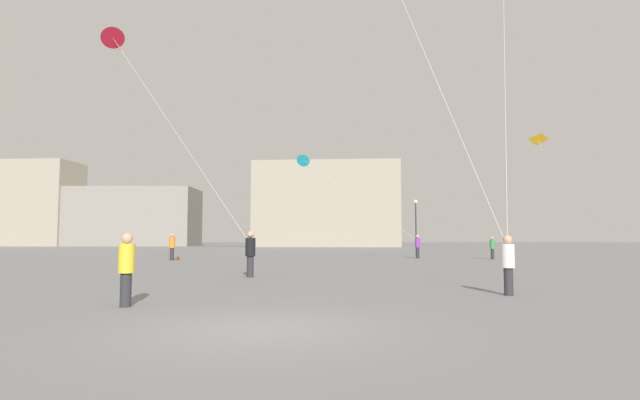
% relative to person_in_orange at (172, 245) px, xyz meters
% --- Properties ---
extents(ground_plane, '(300.00, 300.00, 0.00)m').
position_rel_person_in_orange_xyz_m(ground_plane, '(10.17, -25.25, -1.01)').
color(ground_plane, slate).
extents(person_in_orange, '(0.40, 0.40, 1.85)m').
position_rel_person_in_orange_xyz_m(person_in_orange, '(0.00, 0.00, 0.00)').
color(person_in_orange, '#2D2D33').
rests_on(person_in_orange, ground_plane).
extents(person_in_yellow, '(0.37, 0.37, 1.68)m').
position_rel_person_in_orange_xyz_m(person_in_yellow, '(6.67, -22.66, -0.09)').
color(person_in_yellow, '#2D2D33').
rests_on(person_in_yellow, ground_plane).
extents(person_in_white, '(0.36, 0.36, 1.63)m').
position_rel_person_in_orange_xyz_m(person_in_white, '(16.10, -20.00, -0.12)').
color(person_in_white, '#2D2D33').
rests_on(person_in_white, ground_plane).
extents(person_in_black, '(0.40, 0.40, 1.82)m').
position_rel_person_in_orange_xyz_m(person_in_black, '(7.95, -14.11, -0.02)').
color(person_in_black, '#2D2D33').
rests_on(person_in_black, ground_plane).
extents(person_in_purple, '(0.38, 0.38, 1.76)m').
position_rel_person_in_orange_xyz_m(person_in_purple, '(17.23, 4.01, -0.05)').
color(person_in_purple, '#2D2D33').
rests_on(person_in_purple, ground_plane).
extents(person_in_green, '(0.35, 0.35, 1.62)m').
position_rel_person_in_orange_xyz_m(person_in_green, '(22.33, 2.63, -0.12)').
color(person_in_green, '#2D2D33').
rests_on(person_in_green, ground_plane).
extents(kite_amber_delta, '(2.13, 5.17, 6.66)m').
position_rel_person_in_orange_xyz_m(kite_amber_delta, '(23.89, -2.08, 6.52)').
color(kite_amber_delta, yellow).
extents(kite_crimson_diamond, '(8.81, 5.40, 10.95)m').
position_rel_person_in_orange_xyz_m(kite_crimson_diamond, '(-0.03, -9.47, 10.67)').
color(kite_crimson_diamond, red).
extents(kite_cyan_diamond, '(9.47, 4.04, 7.19)m').
position_rel_person_in_orange_xyz_m(kite_cyan_diamond, '(8.46, 7.52, 6.91)').
color(kite_cyan_diamond, '#1EB2C6').
extents(building_left_hall, '(17.53, 9.46, 15.01)m').
position_rel_person_in_orange_xyz_m(building_left_hall, '(-44.83, 53.73, 6.49)').
color(building_left_hall, '#A39984').
rests_on(building_left_hall, ground_plane).
extents(building_centre_hall, '(24.46, 11.61, 10.32)m').
position_rel_person_in_orange_xyz_m(building_centre_hall, '(-26.83, 55.25, 4.15)').
color(building_centre_hall, gray).
rests_on(building_centre_hall, ground_plane).
extents(building_right_hall, '(24.50, 15.45, 14.05)m').
position_rel_person_in_orange_xyz_m(building_right_hall, '(9.17, 53.28, 6.01)').
color(building_right_hall, '#A39984').
rests_on(building_right_hall, ground_plane).
extents(lamppost_east, '(0.36, 0.36, 4.87)m').
position_rel_person_in_orange_xyz_m(lamppost_east, '(18.09, 10.59, 2.27)').
color(lamppost_east, '#2D2D30').
rests_on(lamppost_east, ground_plane).
extents(handbag_beside_flyer, '(0.21, 0.34, 0.24)m').
position_rel_person_in_orange_xyz_m(handbag_beside_flyer, '(0.35, 0.10, -0.89)').
color(handbag_beside_flyer, brown).
rests_on(handbag_beside_flyer, ground_plane).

